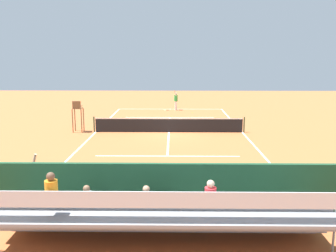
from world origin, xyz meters
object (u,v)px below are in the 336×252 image
at_px(tennis_ball_far, 171,116).
at_px(line_judge, 31,182).
at_px(tennis_net, 169,125).
at_px(tennis_racket, 165,110).
at_px(tennis_player, 176,99).
at_px(equipment_bag, 171,212).
at_px(umpire_chair, 78,113).
at_px(courtside_bench, 228,200).
at_px(bleacher_stand, 157,217).
at_px(tennis_ball_near, 193,112).

height_order(tennis_ball_far, line_judge, line_judge).
xyz_separation_m(tennis_net, line_judge, (4.41, 12.92, 0.51)).
bearing_deg(tennis_ball_far, tennis_racket, -80.85).
bearing_deg(tennis_player, equipment_bag, 89.25).
relative_size(umpire_chair, equipment_bag, 2.38).
height_order(equipment_bag, tennis_ball_far, equipment_bag).
distance_m(tennis_racket, tennis_ball_far, 3.69).
bearing_deg(line_judge, tennis_racket, -99.69).
relative_size(tennis_racket, line_judge, 0.30).
relative_size(tennis_net, line_judge, 5.35).
relative_size(courtside_bench, tennis_player, 0.93).
bearing_deg(tennis_racket, umpire_chair, 60.52).
bearing_deg(equipment_bag, tennis_player, -90.75).
bearing_deg(line_judge, umpire_chair, -82.11).
xyz_separation_m(equipment_bag, tennis_ball_far, (0.11, -19.94, -0.15)).
bearing_deg(tennis_racket, tennis_net, 92.60).
xyz_separation_m(tennis_player, tennis_ball_far, (0.42, 3.84, -0.98)).
height_order(umpire_chair, tennis_player, umpire_chair).
xyz_separation_m(bleacher_stand, tennis_ball_near, (-2.19, -24.00, -0.88)).
height_order(tennis_net, tennis_ball_near, tennis_net).
bearing_deg(tennis_ball_far, umpire_chair, 45.82).
relative_size(umpire_chair, tennis_player, 1.11).
distance_m(tennis_net, umpire_chair, 6.25).
relative_size(umpire_chair, courtside_bench, 1.19).
relative_size(umpire_chair, tennis_ball_near, 32.42).
distance_m(courtside_bench, tennis_ball_far, 19.92).
distance_m(tennis_net, tennis_ball_far, 6.56).
distance_m(courtside_bench, line_judge, 6.51).
bearing_deg(tennis_ball_far, bleacher_stand, 89.36).
height_order(tennis_player, line_judge, same).
xyz_separation_m(tennis_racket, tennis_ball_near, (-2.53, 1.52, 0.02)).
height_order(courtside_bench, tennis_racket, courtside_bench).
bearing_deg(equipment_bag, tennis_ball_far, -89.69).
bearing_deg(line_judge, tennis_player, -101.98).
bearing_deg(equipment_bag, tennis_ball_near, -94.77).
bearing_deg(bleacher_stand, courtside_bench, -136.76).
height_order(bleacher_stand, tennis_ball_near, bleacher_stand).
bearing_deg(tennis_racket, tennis_player, -168.52).
relative_size(courtside_bench, line_judge, 0.93).
xyz_separation_m(tennis_net, umpire_chair, (6.20, -0.04, 0.81)).
distance_m(tennis_net, tennis_ball_near, 8.92).
bearing_deg(umpire_chair, line_judge, 97.89).
bearing_deg(bleacher_stand, tennis_ball_far, -90.64).
relative_size(umpire_chair, tennis_racket, 3.67).
height_order(tennis_net, bleacher_stand, bleacher_stand).
bearing_deg(equipment_bag, tennis_racket, -88.31).
distance_m(equipment_bag, tennis_ball_far, 19.95).
xyz_separation_m(tennis_net, courtside_bench, (-2.08, 13.27, 0.06)).
relative_size(bleacher_stand, tennis_ball_near, 137.27).
distance_m(courtside_bench, equipment_bag, 1.89).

